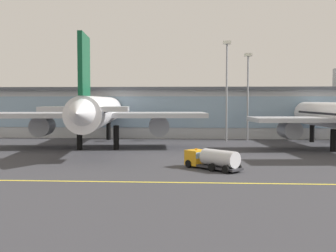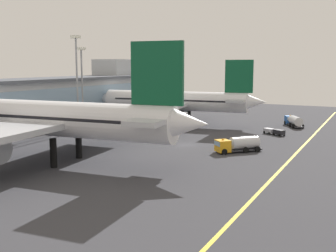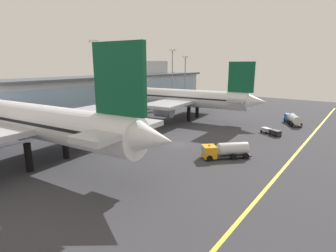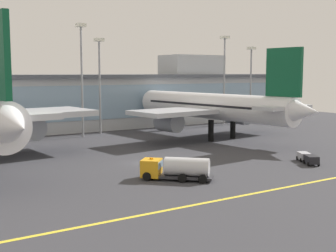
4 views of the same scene
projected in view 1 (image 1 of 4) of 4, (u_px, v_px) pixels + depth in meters
ground_plane at (219, 158)px, 74.02m from camera, size 192.60×192.60×0.00m
taxiway_centreline_stripe at (228, 183)px, 52.11m from camera, size 154.08×0.50×0.01m
terminal_building at (217, 111)px, 116.08m from camera, size 140.57×14.00×18.23m
airliner_near_left at (100, 112)px, 89.76m from camera, size 44.13×56.65×20.02m
fuel_tanker_truck at (211, 159)px, 62.40m from camera, size 8.16×8.06×2.90m
apron_light_mast_centre at (227, 76)px, 103.57m from camera, size 1.80×1.80×23.50m
apron_light_mast_east at (248, 83)px, 106.08m from camera, size 1.80×1.80×20.91m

